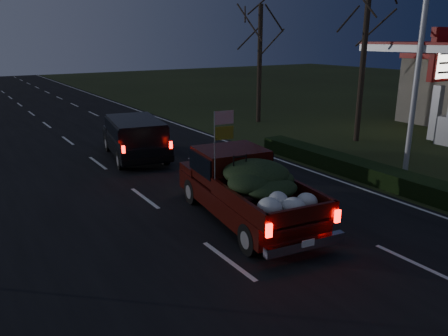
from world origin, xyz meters
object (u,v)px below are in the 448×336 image
gas_price_pylon (443,65)px  lead_suv (135,134)px  light_pole (423,26)px  pickup_truck (246,184)px

gas_price_pylon → lead_suv: (-14.32, 4.89, -2.69)m
light_pole → pickup_truck: size_ratio=1.61×
pickup_truck → lead_suv: size_ratio=1.09×
light_pole → lead_suv: size_ratio=1.75×
light_pole → pickup_truck: bearing=-178.9°
light_pole → gas_price_pylon: light_pole is taller
light_pole → gas_price_pylon: 7.36m
lead_suv → pickup_truck: bearing=-79.0°
gas_price_pylon → lead_suv: bearing=161.1°
light_pole → lead_suv: 11.95m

